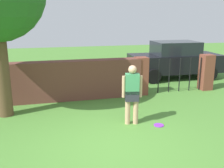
% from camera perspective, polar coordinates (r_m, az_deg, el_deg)
% --- Properties ---
extents(ground_plane, '(40.00, 40.00, 0.00)m').
position_cam_1_polar(ground_plane, '(6.12, 0.12, -13.21)').
color(ground_plane, '#4C8433').
extents(brick_wall, '(6.83, 0.50, 1.38)m').
position_cam_1_polar(brick_wall, '(9.17, -14.74, 0.44)').
color(brick_wall, brown).
rests_on(brick_wall, ground).
extents(person, '(0.53, 0.29, 1.62)m').
position_cam_1_polar(person, '(6.97, 4.38, -1.77)').
color(person, tan).
rests_on(person, ground).
extents(fence_gate, '(3.17, 0.44, 1.40)m').
position_cam_1_polar(fence_gate, '(10.31, 13.48, 2.11)').
color(fence_gate, brown).
rests_on(fence_gate, ground).
extents(car, '(4.25, 2.03, 1.72)m').
position_cam_1_polar(car, '(12.67, 13.50, 5.14)').
color(car, black).
rests_on(car, ground).
extents(frisbee_purple, '(0.27, 0.27, 0.02)m').
position_cam_1_polar(frisbee_purple, '(7.23, 10.15, -8.82)').
color(frisbee_purple, purple).
rests_on(frisbee_purple, ground).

